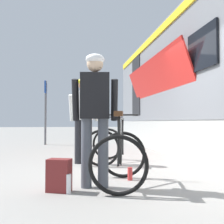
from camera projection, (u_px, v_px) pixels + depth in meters
name	position (u px, v px, depth m)	size (l,w,h in m)	color
ground_plane	(134.00, 169.00, 4.80)	(80.00, 80.00, 0.00)	gray
cyclist_near_in_dark	(95.00, 107.00, 3.52)	(0.64, 0.36, 1.76)	#4C515B
cyclist_far_in_white	(83.00, 112.00, 5.51)	(0.65, 0.40, 1.76)	#232328
bicycle_near_black	(121.00, 156.00, 3.59)	(0.95, 1.21, 0.99)	black
bicycle_far_teal	(105.00, 144.00, 5.59)	(0.97, 1.22, 0.99)	black
backpack_on_platform	(59.00, 175.00, 3.28)	(0.28, 0.18, 0.40)	maroon
water_bottle_near_the_bikes	(130.00, 174.00, 3.92)	(0.07, 0.07, 0.19)	red
water_bottle_by_the_backpack	(68.00, 184.00, 3.19)	(0.07, 0.07, 0.23)	silver
platform_sign_post	(46.00, 102.00, 10.03)	(0.08, 0.70, 2.40)	#595B60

